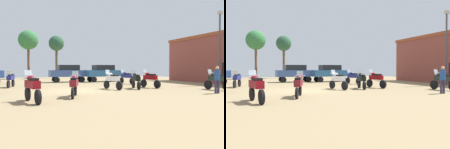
{
  "view_description": "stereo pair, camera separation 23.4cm",
  "coord_description": "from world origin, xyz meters",
  "views": [
    {
      "loc": [
        -3.5,
        -15.42,
        1.59
      ],
      "look_at": [
        3.88,
        3.01,
        1.06
      ],
      "focal_mm": 35.22,
      "sensor_mm": 36.0,
      "label": 1
    },
    {
      "loc": [
        -3.28,
        -15.51,
        1.59
      ],
      "look_at": [
        3.88,
        3.01,
        1.06
      ],
      "focal_mm": 35.22,
      "sensor_mm": 36.0,
      "label": 2
    }
  ],
  "objects": [
    {
      "name": "motorcycle_10",
      "position": [
        4.58,
        -0.25,
        0.74
      ],
      "size": [
        0.72,
        2.11,
        1.46
      ],
      "rotation": [
        0.0,
        0.0,
        -0.2
      ],
      "color": "black",
      "rests_on": "ground"
    },
    {
      "name": "motorcycle_6",
      "position": [
        6.29,
        5.02,
        0.74
      ],
      "size": [
        0.83,
        2.19,
        1.46
      ],
      "rotation": [
        0.0,
        0.0,
        0.29
      ],
      "color": "black",
      "rests_on": "ground"
    },
    {
      "name": "motorcycle_8",
      "position": [
        -0.93,
        -3.38,
        0.73
      ],
      "size": [
        0.85,
        2.12,
        1.44
      ],
      "rotation": [
        0.0,
        0.0,
        -0.31
      ],
      "color": "black",
      "rests_on": "ground"
    },
    {
      "name": "motorcycle_7",
      "position": [
        2.72,
        0.02,
        0.75
      ],
      "size": [
        0.82,
        2.13,
        1.48
      ],
      "rotation": [
        0.0,
        0.0,
        0.29
      ],
      "color": "black",
      "rests_on": "ground"
    },
    {
      "name": "motorcycle_4",
      "position": [
        6.12,
        0.18,
        0.76
      ],
      "size": [
        0.76,
        2.18,
        1.5
      ],
      "rotation": [
        0.0,
        0.0,
        0.23
      ],
      "color": "black",
      "rests_on": "ground"
    },
    {
      "name": "motorcycle_1",
      "position": [
        -3.16,
        -4.6,
        0.76
      ],
      "size": [
        0.78,
        2.19,
        1.5
      ],
      "rotation": [
        0.0,
        0.0,
        0.26
      ],
      "color": "black",
      "rests_on": "ground"
    },
    {
      "name": "tree_3",
      "position": [
        1.37,
        20.85,
        5.53
      ],
      "size": [
        2.44,
        2.44,
        6.88
      ],
      "color": "brown",
      "rests_on": "ground"
    },
    {
      "name": "ground_plane",
      "position": [
        0.0,
        0.0,
        0.01
      ],
      "size": [
        44.0,
        52.0,
        0.02
      ],
      "color": "#968059"
    },
    {
      "name": "person_1",
      "position": [
        7.85,
        -5.01,
        1.03
      ],
      "size": [
        0.44,
        0.44,
        1.72
      ],
      "rotation": [
        0.0,
        0.0,
        5.93
      ],
      "color": "#2F2A48",
      "rests_on": "ground"
    },
    {
      "name": "lamp_post",
      "position": [
        13.76,
        0.18,
        3.93
      ],
      "size": [
        0.44,
        0.24,
        7.03
      ],
      "color": "#47474C",
      "rests_on": "ground"
    },
    {
      "name": "car_2",
      "position": [
        5.34,
        9.49,
        1.19
      ],
      "size": [
        4.41,
        2.08,
        2.0
      ],
      "rotation": [
        0.0,
        0.0,
        1.64
      ],
      "color": "black",
      "rests_on": "ground"
    },
    {
      "name": "car_3",
      "position": [
        1.29,
        10.31,
        1.19
      ],
      "size": [
        4.37,
        1.98,
        2.0
      ],
      "rotation": [
        0.0,
        0.0,
        1.61
      ],
      "color": "black",
      "rests_on": "ground"
    },
    {
      "name": "tree_4",
      "position": [
        -2.87,
        20.92,
        5.94
      ],
      "size": [
        2.98,
        2.98,
        7.49
      ],
      "color": "brown",
      "rests_on": "ground"
    },
    {
      "name": "motorcycle_3",
      "position": [
        9.67,
        -3.33,
        0.76
      ],
      "size": [
        0.62,
        2.26,
        1.51
      ],
      "rotation": [
        0.0,
        0.0,
        0.1
      ],
      "color": "black",
      "rests_on": "ground"
    },
    {
      "name": "motorcycle_2",
      "position": [
        -4.56,
        4.78,
        0.74
      ],
      "size": [
        0.7,
        2.12,
        1.48
      ],
      "rotation": [
        0.0,
        0.0,
        2.95
      ],
      "color": "black",
      "rests_on": "ground"
    }
  ]
}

